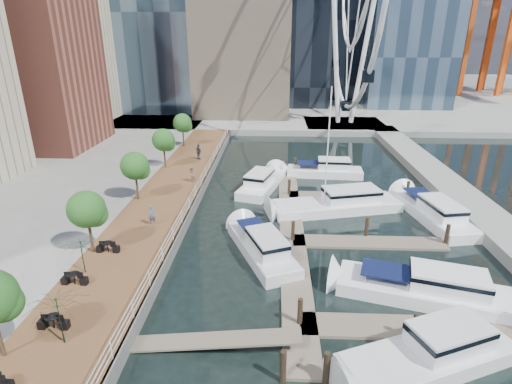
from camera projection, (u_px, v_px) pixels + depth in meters
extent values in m
plane|color=black|center=(249.00, 302.00, 24.64)|extent=(520.00, 520.00, 0.00)
cube|color=brown|center=(167.00, 200.00, 38.83)|extent=(6.00, 60.00, 1.00)
cube|color=#595954|center=(197.00, 201.00, 38.70)|extent=(0.25, 60.00, 1.00)
cube|color=gray|center=(270.00, 91.00, 119.52)|extent=(200.00, 114.00, 1.00)
cube|color=gray|center=(449.00, 187.00, 42.22)|extent=(4.00, 60.00, 1.00)
cube|color=gray|center=(344.00, 125.00, 72.31)|extent=(14.00, 12.00, 1.00)
cube|color=#6D6051|center=(292.00, 230.00, 33.79)|extent=(2.00, 32.00, 0.20)
cube|color=#6D6051|center=(407.00, 327.00, 22.35)|extent=(12.00, 2.00, 0.20)
cube|color=#6D6051|center=(368.00, 242.00, 31.67)|extent=(12.00, 2.00, 0.20)
cube|color=#6D6051|center=(347.00, 196.00, 40.99)|extent=(12.00, 2.00, 0.20)
cube|color=brown|center=(42.00, 72.00, 53.68)|extent=(12.00, 14.00, 20.00)
cube|color=#BCAD8E|center=(55.00, 40.00, 67.42)|extent=(14.00, 16.00, 28.00)
cylinder|color=white|center=(336.00, 46.00, 67.56)|extent=(0.80, 0.80, 26.00)
cylinder|color=white|center=(365.00, 46.00, 67.34)|extent=(0.80, 0.80, 26.00)
cylinder|color=#3F2B1C|center=(91.00, 237.00, 28.08)|extent=(0.20, 0.20, 2.40)
sphere|color=#265B1E|center=(86.00, 209.00, 27.32)|extent=(2.60, 2.60, 2.60)
cylinder|color=#3F2B1C|center=(137.00, 187.00, 37.40)|extent=(0.20, 0.20, 2.40)
sphere|color=#265B1E|center=(135.00, 166.00, 36.64)|extent=(2.60, 2.60, 2.60)
cylinder|color=#3F2B1C|center=(165.00, 158.00, 46.72)|extent=(0.20, 0.20, 2.40)
sphere|color=#265B1E|center=(163.00, 140.00, 45.96)|extent=(2.60, 2.60, 2.60)
cylinder|color=#3F2B1C|center=(183.00, 138.00, 56.04)|extent=(0.20, 0.20, 2.40)
sphere|color=#265B1E|center=(182.00, 123.00, 55.28)|extent=(2.60, 2.60, 2.60)
imported|color=#4E5568|center=(152.00, 215.00, 32.31)|extent=(0.70, 0.57, 1.67)
imported|color=gray|center=(191.00, 175.00, 42.20)|extent=(0.84, 0.93, 1.56)
imported|color=#31333D|center=(199.00, 152.00, 50.02)|extent=(1.15, 1.13, 1.94)
imported|color=#0F3716|center=(60.00, 320.00, 19.47)|extent=(3.97, 4.00, 2.74)
imported|color=#0F3A12|center=(83.00, 257.00, 25.53)|extent=(2.74, 2.79, 2.37)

